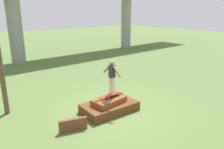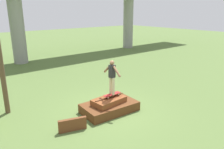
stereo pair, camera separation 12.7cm
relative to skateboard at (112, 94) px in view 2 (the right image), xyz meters
name	(u,v)px [view 2 (the right image)]	position (x,y,z in m)	size (l,w,h in m)	color
ground_plane	(110,111)	(-0.14, 0.01, -0.76)	(80.00, 80.00, 0.00)	#567038
scrap_pile	(109,106)	(-0.15, 0.00, -0.50)	(2.41, 1.51, 0.68)	#5B3319
scrap_plank_loose	(73,125)	(-2.15, -0.37, -0.52)	(1.01, 0.42, 0.47)	brown
skateboard	(112,94)	(0.00, 0.00, 0.00)	(0.84, 0.24, 0.09)	maroon
skater	(112,75)	(0.00, 0.00, 0.85)	(0.22, 1.04, 1.47)	#C6B78E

